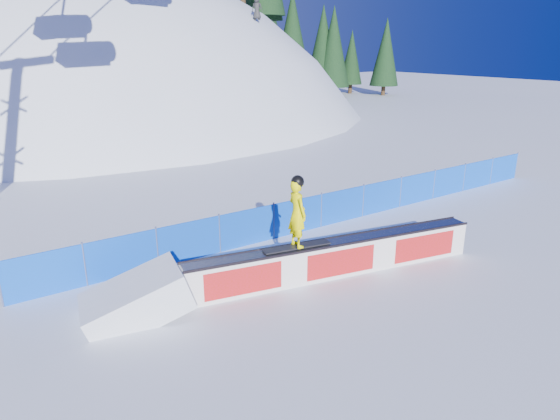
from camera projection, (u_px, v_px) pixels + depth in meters
ground at (444, 264)px, 14.65m from camera, size 160.00×160.00×0.00m
snow_hill at (102, 282)px, 53.17m from camera, size 64.00×64.00×64.00m
treeline at (294, 21)px, 58.18m from camera, size 22.60×12.40×19.22m
safety_fence at (343, 206)px, 17.98m from camera, size 22.05×0.05×1.30m
rail_box at (336, 258)px, 13.79m from camera, size 8.60×2.26×1.04m
snow_ramp at (138, 314)px, 11.91m from camera, size 2.81×2.06×1.59m
snowboarder at (297, 213)px, 12.87m from camera, size 1.90×0.69×1.96m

